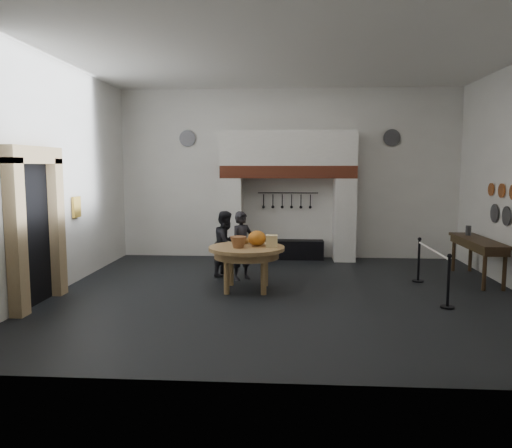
# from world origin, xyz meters

# --- Properties ---
(floor) EXTENTS (9.00, 8.00, 0.02)m
(floor) POSITION_xyz_m (0.00, 0.00, 0.00)
(floor) COLOR black
(floor) RESTS_ON ground
(ceiling) EXTENTS (9.00, 8.00, 0.02)m
(ceiling) POSITION_xyz_m (0.00, 0.00, 4.50)
(ceiling) COLOR silver
(ceiling) RESTS_ON wall_back
(wall_back) EXTENTS (9.00, 0.02, 4.50)m
(wall_back) POSITION_xyz_m (0.00, 4.00, 2.25)
(wall_back) COLOR silver
(wall_back) RESTS_ON floor
(wall_front) EXTENTS (9.00, 0.02, 4.50)m
(wall_front) POSITION_xyz_m (0.00, -4.00, 2.25)
(wall_front) COLOR silver
(wall_front) RESTS_ON floor
(wall_left) EXTENTS (0.02, 8.00, 4.50)m
(wall_left) POSITION_xyz_m (-4.50, 0.00, 2.25)
(wall_left) COLOR silver
(wall_left) RESTS_ON floor
(chimney_pier_left) EXTENTS (0.55, 0.70, 2.15)m
(chimney_pier_left) POSITION_xyz_m (-1.48, 3.65, 1.07)
(chimney_pier_left) COLOR silver
(chimney_pier_left) RESTS_ON floor
(chimney_pier_right) EXTENTS (0.55, 0.70, 2.15)m
(chimney_pier_right) POSITION_xyz_m (1.48, 3.65, 1.07)
(chimney_pier_right) COLOR silver
(chimney_pier_right) RESTS_ON floor
(hearth_brick_band) EXTENTS (3.50, 0.72, 0.32)m
(hearth_brick_band) POSITION_xyz_m (0.00, 3.65, 2.31)
(hearth_brick_band) COLOR #9E442B
(hearth_brick_band) RESTS_ON chimney_pier_left
(chimney_hood) EXTENTS (3.50, 0.70, 0.90)m
(chimney_hood) POSITION_xyz_m (0.00, 3.65, 2.92)
(chimney_hood) COLOR silver
(chimney_hood) RESTS_ON hearth_brick_band
(iron_range) EXTENTS (1.90, 0.45, 0.50)m
(iron_range) POSITION_xyz_m (0.00, 3.72, 0.25)
(iron_range) COLOR black
(iron_range) RESTS_ON floor
(utensil_rail) EXTENTS (1.60, 0.02, 0.02)m
(utensil_rail) POSITION_xyz_m (0.00, 3.92, 1.75)
(utensil_rail) COLOR black
(utensil_rail) RESTS_ON wall_back
(door_recess) EXTENTS (0.04, 1.10, 2.50)m
(door_recess) POSITION_xyz_m (-4.47, -1.00, 1.25)
(door_recess) COLOR black
(door_recess) RESTS_ON floor
(door_jamb_near) EXTENTS (0.22, 0.30, 2.60)m
(door_jamb_near) POSITION_xyz_m (-4.38, -1.70, 1.30)
(door_jamb_near) COLOR tan
(door_jamb_near) RESTS_ON floor
(door_jamb_far) EXTENTS (0.22, 0.30, 2.60)m
(door_jamb_far) POSITION_xyz_m (-4.38, -0.30, 1.30)
(door_jamb_far) COLOR tan
(door_jamb_far) RESTS_ON floor
(door_lintel) EXTENTS (0.22, 1.70, 0.30)m
(door_lintel) POSITION_xyz_m (-4.38, -1.00, 2.65)
(door_lintel) COLOR tan
(door_lintel) RESTS_ON door_jamb_near
(wall_plaque) EXTENTS (0.05, 0.34, 0.44)m
(wall_plaque) POSITION_xyz_m (-4.45, 0.80, 1.60)
(wall_plaque) COLOR gold
(wall_plaque) RESTS_ON wall_left
(work_table) EXTENTS (1.89, 1.89, 0.07)m
(work_table) POSITION_xyz_m (-0.80, 0.29, 0.84)
(work_table) COLOR #A98350
(work_table) RESTS_ON floor
(pumpkin) EXTENTS (0.36, 0.36, 0.31)m
(pumpkin) POSITION_xyz_m (-0.60, 0.39, 1.03)
(pumpkin) COLOR orange
(pumpkin) RESTS_ON work_table
(cheese_block_big) EXTENTS (0.22, 0.22, 0.24)m
(cheese_block_big) POSITION_xyz_m (-0.30, 0.24, 0.99)
(cheese_block_big) COLOR #E7CC8A
(cheese_block_big) RESTS_ON work_table
(cheese_block_small) EXTENTS (0.18, 0.18, 0.20)m
(cheese_block_small) POSITION_xyz_m (-0.32, 0.54, 0.97)
(cheese_block_small) COLOR #FDF897
(cheese_block_small) RESTS_ON work_table
(wicker_basket) EXTENTS (0.40, 0.40, 0.22)m
(wicker_basket) POSITION_xyz_m (-0.95, 0.14, 0.98)
(wicker_basket) COLOR #9E683A
(wicker_basket) RESTS_ON work_table
(bread_loaf) EXTENTS (0.31, 0.18, 0.13)m
(bread_loaf) POSITION_xyz_m (-0.90, 0.64, 0.94)
(bread_loaf) COLOR #A67F3B
(bread_loaf) RESTS_ON work_table
(visitor_near) EXTENTS (0.64, 0.63, 1.49)m
(visitor_near) POSITION_xyz_m (-0.97, 1.21, 0.74)
(visitor_near) COLOR black
(visitor_near) RESTS_ON floor
(visitor_far) EXTENTS (0.76, 0.86, 1.46)m
(visitor_far) POSITION_xyz_m (-1.37, 1.61, 0.73)
(visitor_far) COLOR black
(visitor_far) RESTS_ON floor
(side_table) EXTENTS (0.55, 2.20, 0.06)m
(side_table) POSITION_xyz_m (4.10, 1.48, 0.87)
(side_table) COLOR #352613
(side_table) RESTS_ON floor
(pewter_jug) EXTENTS (0.12, 0.12, 0.22)m
(pewter_jug) POSITION_xyz_m (4.10, 2.08, 1.01)
(pewter_jug) COLOR #444549
(pewter_jug) RESTS_ON side_table
(copper_pan_c) EXTENTS (0.03, 0.30, 0.30)m
(copper_pan_c) POSITION_xyz_m (4.46, 1.30, 1.95)
(copper_pan_c) COLOR #C6662D
(copper_pan_c) RESTS_ON wall_right
(copper_pan_d) EXTENTS (0.03, 0.28, 0.28)m
(copper_pan_d) POSITION_xyz_m (4.46, 1.85, 1.95)
(copper_pan_d) COLOR #C6662D
(copper_pan_d) RESTS_ON wall_right
(pewter_plate_mid) EXTENTS (0.03, 0.40, 0.40)m
(pewter_plate_mid) POSITION_xyz_m (4.46, 1.00, 1.45)
(pewter_plate_mid) COLOR #4C4C51
(pewter_plate_mid) RESTS_ON wall_right
(pewter_plate_right) EXTENTS (0.03, 0.40, 0.40)m
(pewter_plate_right) POSITION_xyz_m (4.46, 1.60, 1.45)
(pewter_plate_right) COLOR #4C4C51
(pewter_plate_right) RESTS_ON wall_right
(pewter_plate_back_left) EXTENTS (0.44, 0.03, 0.44)m
(pewter_plate_back_left) POSITION_xyz_m (-2.70, 3.96, 3.20)
(pewter_plate_back_left) COLOR #4C4C51
(pewter_plate_back_left) RESTS_ON wall_back
(pewter_plate_back_right) EXTENTS (0.44, 0.03, 0.44)m
(pewter_plate_back_right) POSITION_xyz_m (2.70, 3.96, 3.20)
(pewter_plate_back_right) COLOR #4C4C51
(pewter_plate_back_right) RESTS_ON wall_back
(barrier_post_near) EXTENTS (0.05, 0.05, 0.90)m
(barrier_post_near) POSITION_xyz_m (2.80, -0.75, 0.45)
(barrier_post_near) COLOR black
(barrier_post_near) RESTS_ON floor
(barrier_post_far) EXTENTS (0.05, 0.05, 0.90)m
(barrier_post_far) POSITION_xyz_m (2.80, 1.25, 0.45)
(barrier_post_far) COLOR black
(barrier_post_far) RESTS_ON floor
(barrier_rope) EXTENTS (0.04, 2.00, 0.04)m
(barrier_rope) POSITION_xyz_m (2.80, 0.25, 0.85)
(barrier_rope) COLOR white
(barrier_rope) RESTS_ON barrier_post_near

